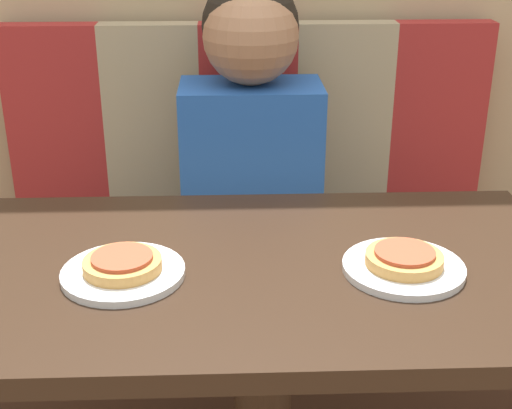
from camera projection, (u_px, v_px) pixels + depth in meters
booth_seat at (252, 343)px, 1.92m from camera, size 1.27×0.52×0.43m
booth_backrest at (248, 135)px, 1.92m from camera, size 1.27×0.07×0.60m
dining_table at (263, 328)px, 1.19m from camera, size 1.00×0.57×0.78m
person at (251, 126)px, 1.68m from camera, size 0.33×0.25×0.73m
plate_left at (123, 273)px, 1.10m from camera, size 0.19×0.19×0.01m
plate_right at (403, 268)px, 1.11m from camera, size 0.19×0.19×0.01m
pizza_left at (122, 263)px, 1.09m from camera, size 0.12×0.12×0.02m
pizza_right at (404, 258)px, 1.11m from camera, size 0.12×0.12×0.02m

